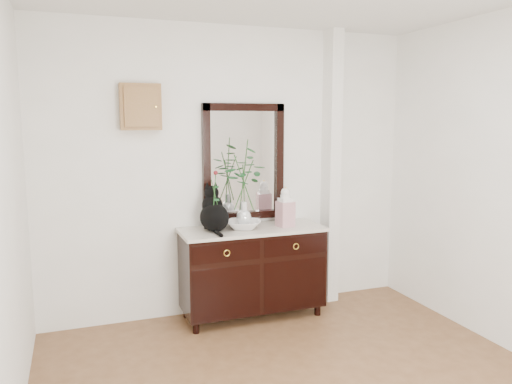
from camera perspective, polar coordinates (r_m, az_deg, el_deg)
name	(u,v)px	position (r m, az deg, el deg)	size (l,w,h in m)	color
wall_back	(233,172)	(4.73, -2.60, 2.32)	(3.60, 0.04, 2.70)	white
pilaster	(331,169)	(5.05, 8.57, 2.62)	(0.12, 0.20, 2.70)	white
sideboard	(252,267)	(4.70, -0.43, -8.61)	(1.33, 0.52, 0.82)	black
wall_mirror	(244,162)	(4.74, -1.41, 3.43)	(0.80, 0.06, 1.10)	black
key_cabinet	(141,107)	(4.48, -13.06, 9.46)	(0.35, 0.10, 0.40)	brown
cat	(214,208)	(4.47, -4.79, -1.87)	(0.29, 0.36, 0.41)	black
lotus_bowl	(244,225)	(4.57, -1.39, -3.75)	(0.31, 0.31, 0.08)	white
vase_branches	(244,183)	(4.51, -1.41, 1.05)	(0.38, 0.38, 0.81)	silver
bud_vase_rose	(214,201)	(4.42, -4.77, -1.02)	(0.07, 0.07, 0.56)	#2D652A
ginger_jar	(285,207)	(4.65, 3.37, -1.68)	(0.14, 0.14, 0.37)	white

